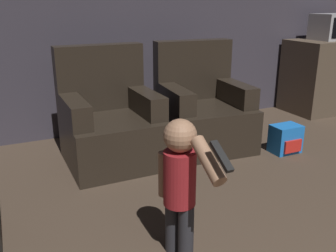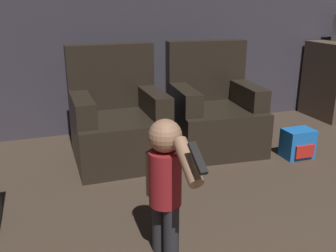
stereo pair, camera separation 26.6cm
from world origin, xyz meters
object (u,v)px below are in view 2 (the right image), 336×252
at_px(armchair_left, 118,122).
at_px(armchair_right, 213,113).
at_px(toy_backpack, 298,144).
at_px(person_toddler, 166,179).

xyz_separation_m(armchair_left, armchair_right, (0.93, -0.00, 0.00)).
bearing_deg(armchair_right, toy_backpack, -35.31).
distance_m(person_toddler, toy_backpack, 1.87).
distance_m(armchair_right, person_toddler, 1.75).
xyz_separation_m(armchair_right, toy_backpack, (0.61, -0.52, -0.21)).
relative_size(armchair_left, armchair_right, 1.00).
height_order(person_toddler, toy_backpack, person_toddler).
bearing_deg(armchair_left, toy_backpack, -18.78).
xyz_separation_m(person_toddler, toy_backpack, (1.59, 0.93, -0.34)).
bearing_deg(armchair_right, armchair_left, -175.35).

